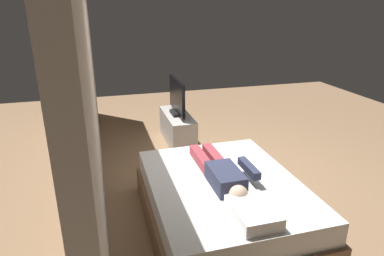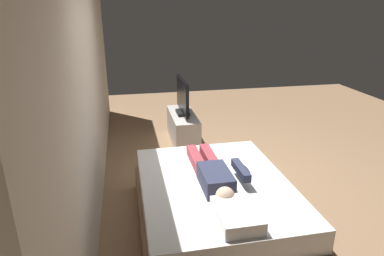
{
  "view_description": "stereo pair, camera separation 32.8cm",
  "coord_description": "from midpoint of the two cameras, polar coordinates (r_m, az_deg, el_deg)",
  "views": [
    {
      "loc": [
        -3.69,
        1.51,
        2.26
      ],
      "look_at": [
        0.38,
        0.35,
        0.69
      ],
      "focal_mm": 31.77,
      "sensor_mm": 36.0,
      "label": 1
    },
    {
      "loc": [
        -3.76,
        1.19,
        2.26
      ],
      "look_at": [
        0.38,
        0.35,
        0.69
      ],
      "focal_mm": 31.77,
      "sensor_mm": 36.0,
      "label": 2
    }
  ],
  "objects": [
    {
      "name": "bed",
      "position": [
        3.67,
        6.45,
        -12.77
      ],
      "size": [
        2.0,
        1.57,
        0.54
      ],
      "color": "brown",
      "rests_on": "ground"
    },
    {
      "name": "tv",
      "position": [
        5.61,
        0.09,
        5.13
      ],
      "size": [
        0.88,
        0.2,
        0.59
      ],
      "color": "black",
      "rests_on": "tv_stand"
    },
    {
      "name": "tv_stand",
      "position": [
        5.77,
        0.09,
        -0.0
      ],
      "size": [
        1.1,
        0.4,
        0.5
      ],
      "primitive_type": "cube",
      "color": "#B7B2AD",
      "rests_on": "ground"
    },
    {
      "name": "pillow",
      "position": [
        2.95,
        10.79,
        -14.24
      ],
      "size": [
        0.48,
        0.34,
        0.12
      ],
      "primitive_type": "cube",
      "color": "white",
      "rests_on": "bed"
    },
    {
      "name": "person",
      "position": [
        3.5,
        6.35,
        -7.65
      ],
      "size": [
        1.26,
        0.46,
        0.18
      ],
      "color": "#2D334C",
      "rests_on": "bed"
    },
    {
      "name": "remote",
      "position": [
        3.79,
        11.49,
        -6.88
      ],
      "size": [
        0.15,
        0.04,
        0.02
      ],
      "primitive_type": "cube",
      "color": "black",
      "rests_on": "bed"
    },
    {
      "name": "back_wall",
      "position": [
        4.22,
        -14.73,
        7.95
      ],
      "size": [
        6.4,
        0.1,
        2.8
      ],
      "primitive_type": "cube",
      "color": "beige",
      "rests_on": "ground"
    },
    {
      "name": "ground_plane",
      "position": [
        4.56,
        7.43,
        -9.52
      ],
      "size": [
        10.0,
        10.0,
        0.0
      ],
      "primitive_type": "plane",
      "color": "#8C6B4C"
    }
  ]
}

